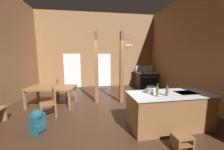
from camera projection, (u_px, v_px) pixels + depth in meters
name	position (u px, v px, depth m)	size (l,w,h in m)	color
ground_plane	(104.00, 116.00, 4.16)	(7.88, 9.05, 0.10)	#382316
wall_back	(98.00, 51.00, 7.94)	(7.88, 0.14, 4.49)	#93663F
wall_right	(209.00, 46.00, 4.34)	(0.14, 9.05, 4.49)	#93663F
glazed_door_back_left	(72.00, 71.00, 7.82)	(1.00, 0.01, 2.05)	white
glazed_panel_back_right	(104.00, 70.00, 8.09)	(0.84, 0.01, 2.05)	white
kitchen_island	(169.00, 110.00, 3.40)	(2.20, 1.04, 0.92)	brown
stove_range	(146.00, 80.00, 7.79)	(1.15, 0.84, 1.32)	#252525
support_post_with_pot_rack	(122.00, 66.00, 5.10)	(0.52, 0.26, 2.84)	brown
support_post_center	(96.00, 68.00, 5.08)	(0.14, 0.14, 2.84)	brown
step_stool	(182.00, 141.00, 2.59)	(0.37, 0.29, 0.30)	brown
dining_table	(52.00, 89.00, 4.85)	(1.81, 1.14, 0.74)	brown
ladderback_chair_near_window	(61.00, 88.00, 5.77)	(0.50, 0.50, 0.95)	brown
ladderback_chair_by_post	(49.00, 103.00, 3.98)	(0.58, 0.58, 0.95)	brown
backpack	(37.00, 121.00, 3.13)	(0.38, 0.39, 0.60)	#194756
stockpot_on_counter	(152.00, 90.00, 3.32)	(0.31, 0.24, 0.19)	#B7BABF
mixing_bowl_on_counter	(151.00, 90.00, 3.56)	(0.21, 0.21, 0.07)	slate
bottle_tall_on_counter	(157.00, 91.00, 3.06)	(0.06, 0.06, 0.32)	brown
bottle_short_on_counter	(167.00, 91.00, 3.12)	(0.07, 0.07, 0.28)	brown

